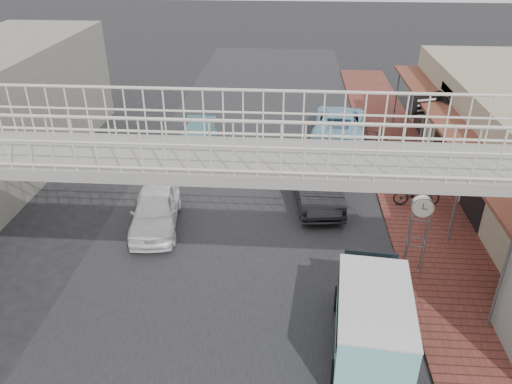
# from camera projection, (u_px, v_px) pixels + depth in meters

# --- Properties ---
(ground) EXTENTS (120.00, 120.00, 0.00)m
(ground) POSITION_uv_depth(u_px,v_px,m) (241.00, 251.00, 16.35)
(ground) COLOR black
(ground) RESTS_ON ground
(road_strip) EXTENTS (10.00, 60.00, 0.01)m
(road_strip) POSITION_uv_depth(u_px,v_px,m) (241.00, 251.00, 16.34)
(road_strip) COLOR black
(road_strip) RESTS_ON ground
(sidewalk) EXTENTS (3.00, 40.00, 0.10)m
(sidewalk) POSITION_uv_depth(u_px,v_px,m) (422.00, 211.00, 18.55)
(sidewalk) COLOR brown
(sidewalk) RESTS_ON ground
(footbridge) EXTENTS (16.40, 2.40, 6.34)m
(footbridge) POSITION_uv_depth(u_px,v_px,m) (221.00, 238.00, 11.33)
(footbridge) COLOR gray
(footbridge) RESTS_ON ground
(white_hatchback) EXTENTS (2.06, 4.04, 1.32)m
(white_hatchback) POSITION_uv_depth(u_px,v_px,m) (155.00, 210.00, 17.39)
(white_hatchback) COLOR white
(white_hatchback) RESTS_ON ground
(dark_sedan) EXTENTS (2.11, 4.68, 1.49)m
(dark_sedan) POSITION_uv_depth(u_px,v_px,m) (315.00, 182.00, 19.06)
(dark_sedan) COLOR black
(dark_sedan) RESTS_ON ground
(angkot_curb) EXTENTS (3.03, 5.53, 1.47)m
(angkot_curb) POSITION_uv_depth(u_px,v_px,m) (339.00, 123.00, 24.78)
(angkot_curb) COLOR #7DB9D8
(angkot_curb) RESTS_ON ground
(angkot_far) EXTENTS (1.68, 4.10, 1.19)m
(angkot_far) POSITION_uv_depth(u_px,v_px,m) (195.00, 141.00, 23.07)
(angkot_far) COLOR #69ACB7
(angkot_far) RESTS_ON ground
(angkot_van) EXTENTS (2.10, 4.01, 1.90)m
(angkot_van) POSITION_uv_depth(u_px,v_px,m) (373.00, 313.00, 11.99)
(angkot_van) COLOR black
(angkot_van) RESTS_ON ground
(motorcycle_near) EXTENTS (1.73, 0.63, 0.90)m
(motorcycle_near) POSITION_uv_depth(u_px,v_px,m) (417.00, 194.00, 18.62)
(motorcycle_near) COLOR black
(motorcycle_near) RESTS_ON sidewalk
(motorcycle_far) EXTENTS (1.77, 1.16, 1.04)m
(motorcycle_far) POSITION_uv_depth(u_px,v_px,m) (371.00, 138.00, 23.31)
(motorcycle_far) COLOR black
(motorcycle_far) RESTS_ON sidewalk
(street_clock) EXTENTS (0.67, 0.58, 2.62)m
(street_clock) POSITION_uv_depth(u_px,v_px,m) (422.00, 210.00, 14.18)
(street_clock) COLOR #59595B
(street_clock) RESTS_ON sidewalk
(arrow_sign) EXTENTS (1.99, 1.34, 3.29)m
(arrow_sign) POSITION_uv_depth(u_px,v_px,m) (443.00, 105.00, 20.90)
(arrow_sign) COLOR #59595B
(arrow_sign) RESTS_ON sidewalk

